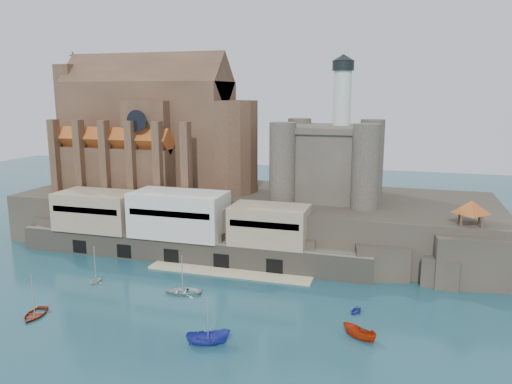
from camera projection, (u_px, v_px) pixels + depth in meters
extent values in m
plane|color=#17414E|center=(174.00, 314.00, 72.58)|extent=(300.00, 300.00, 0.00)
cube|color=#2B2720|center=(254.00, 216.00, 109.19)|extent=(100.00, 34.00, 10.00)
cube|color=#2B2720|center=(58.00, 231.00, 104.73)|extent=(9.00, 5.00, 6.00)
cube|color=#2B2720|center=(126.00, 238.00, 100.25)|extent=(9.00, 5.00, 6.00)
cube|color=#2B2720|center=(204.00, 245.00, 95.48)|extent=(9.00, 5.00, 6.00)
cube|color=#2B2720|center=(291.00, 253.00, 90.71)|extent=(9.00, 5.00, 6.00)
cube|color=#2B2720|center=(381.00, 261.00, 86.22)|extent=(9.00, 5.00, 6.00)
cube|color=#6C6656|center=(188.00, 249.00, 95.53)|extent=(70.00, 6.00, 4.50)
cube|color=#CBBB87|center=(229.00, 272.00, 88.91)|extent=(30.00, 4.00, 0.40)
cube|color=black|center=(80.00, 246.00, 99.10)|extent=(3.00, 0.40, 2.60)
cube|color=black|center=(124.00, 251.00, 96.30)|extent=(3.00, 0.40, 2.60)
cube|color=black|center=(171.00, 256.00, 93.49)|extent=(3.00, 0.40, 2.60)
cube|color=black|center=(221.00, 261.00, 90.68)|extent=(3.00, 0.40, 2.60)
cube|color=black|center=(275.00, 266.00, 87.88)|extent=(3.00, 0.40, 2.60)
cube|color=gray|center=(98.00, 210.00, 100.90)|extent=(16.00, 9.00, 7.50)
cube|color=beige|center=(179.00, 214.00, 95.75)|extent=(18.00, 9.00, 8.50)
cube|color=gray|center=(270.00, 225.00, 90.85)|extent=(14.00, 8.00, 7.00)
cube|color=#493222|center=(149.00, 135.00, 115.02)|extent=(38.00, 14.00, 24.00)
cube|color=#493222|center=(146.00, 82.00, 112.67)|extent=(38.00, 13.01, 13.01)
cylinder|color=#493222|center=(226.00, 146.00, 110.08)|extent=(14.00, 14.00, 20.00)
cube|color=#493222|center=(165.00, 144.00, 114.29)|extent=(10.00, 20.00, 20.00)
cube|color=#493222|center=(112.00, 170.00, 108.59)|extent=(28.00, 5.00, 10.00)
cube|color=#493222|center=(154.00, 159.00, 126.44)|extent=(28.00, 5.00, 10.00)
cube|color=#A24A1B|center=(111.00, 140.00, 107.30)|extent=(28.00, 5.66, 5.66)
cube|color=#A24A1B|center=(153.00, 133.00, 125.15)|extent=(28.00, 5.66, 5.66)
cube|color=#493222|center=(78.00, 125.00, 119.96)|extent=(4.00, 10.00, 28.00)
cylinder|color=black|center=(137.00, 121.00, 101.79)|extent=(4.40, 0.30, 4.40)
cube|color=#493222|center=(56.00, 156.00, 108.55)|extent=(1.60, 2.20, 16.00)
cube|color=#493222|center=(80.00, 157.00, 106.81)|extent=(1.60, 2.20, 16.00)
cube|color=#493222|center=(105.00, 158.00, 105.07)|extent=(1.60, 2.20, 16.00)
cube|color=#493222|center=(131.00, 160.00, 103.33)|extent=(1.60, 2.20, 16.00)
cube|color=#493222|center=(158.00, 161.00, 101.59)|extent=(1.60, 2.20, 16.00)
cube|color=#493222|center=(186.00, 162.00, 99.85)|extent=(1.60, 2.20, 16.00)
cube|color=#453F36|center=(329.00, 165.00, 103.28)|extent=(16.00, 16.00, 14.00)
cube|color=#453F36|center=(330.00, 129.00, 101.83)|extent=(17.00, 17.00, 1.20)
cylinder|color=#453F36|center=(282.00, 163.00, 97.81)|extent=(5.20, 5.20, 16.00)
cylinder|color=#453F36|center=(366.00, 167.00, 93.32)|extent=(5.20, 5.20, 16.00)
cylinder|color=#453F36|center=(299.00, 154.00, 112.85)|extent=(5.20, 5.20, 16.00)
cylinder|color=#453F36|center=(371.00, 156.00, 108.36)|extent=(5.20, 5.20, 16.00)
cylinder|color=silver|center=(342.00, 101.00, 102.05)|extent=(3.60, 3.60, 12.00)
cylinder|color=black|center=(343.00, 66.00, 100.68)|extent=(4.40, 4.40, 2.00)
cone|color=black|center=(344.00, 57.00, 100.36)|extent=(4.60, 4.60, 1.40)
cube|color=#2B2720|center=(467.00, 257.00, 84.38)|extent=(12.00, 10.00, 8.70)
cube|color=#2B2720|center=(442.00, 271.00, 83.04)|extent=(6.00, 5.00, 5.00)
cube|color=#2B2720|center=(497.00, 263.00, 85.12)|extent=(5.00, 4.00, 6.00)
cube|color=#493222|center=(469.00, 231.00, 83.49)|extent=(4.20, 4.20, 0.30)
cylinder|color=#493222|center=(461.00, 225.00, 82.15)|extent=(0.36, 0.36, 3.20)
cylinder|color=#493222|center=(482.00, 226.00, 81.26)|extent=(0.36, 0.36, 3.20)
cylinder|color=#493222|center=(459.00, 220.00, 85.16)|extent=(0.36, 0.36, 3.20)
cylinder|color=#493222|center=(479.00, 221.00, 84.26)|extent=(0.36, 0.36, 3.20)
pyramid|color=#A24A1B|center=(471.00, 207.00, 82.68)|extent=(6.40, 6.40, 2.20)
imported|color=maroon|center=(35.00, 316.00, 71.90)|extent=(3.96, 1.93, 5.33)
imported|color=#29329F|center=(208.00, 344.00, 63.83)|extent=(2.85, 2.82, 5.71)
imported|color=beige|center=(96.00, 282.00, 84.62)|extent=(2.65, 1.91, 2.80)
imported|color=#AA2908|center=(359.00, 338.00, 65.35)|extent=(2.54, 2.52, 4.95)
imported|color=beige|center=(183.00, 293.00, 80.08)|extent=(2.24, 4.38, 5.89)
imported|color=#252C97|center=(356.00, 313.00, 73.03)|extent=(2.73, 2.28, 2.72)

